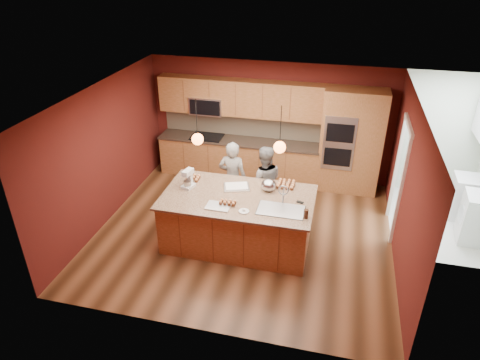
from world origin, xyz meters
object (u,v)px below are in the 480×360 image
(mixing_bowl, at_px, (269,185))
(person_left, at_px, (233,178))
(island, at_px, (239,219))
(person_right, at_px, (264,182))
(stand_mixer, at_px, (188,180))

(mixing_bowl, bearing_deg, person_left, 141.85)
(island, xyz_separation_m, person_right, (0.26, 1.00, 0.26))
(stand_mixer, bearing_deg, person_left, 71.01)
(person_right, bearing_deg, island, 60.42)
(person_left, bearing_deg, island, 110.48)
(person_right, xyz_separation_m, mixing_bowl, (0.21, -0.66, 0.33))
(island, relative_size, mixing_bowl, 9.72)
(mixing_bowl, bearing_deg, person_right, 107.39)
(stand_mixer, bearing_deg, person_right, 50.71)
(person_left, bearing_deg, stand_mixer, 56.06)
(island, distance_m, person_left, 1.10)
(island, bearing_deg, mixing_bowl, 35.82)
(person_right, height_order, mixing_bowl, person_right)
(stand_mixer, distance_m, mixing_bowl, 1.46)
(island, relative_size, stand_mixer, 7.69)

